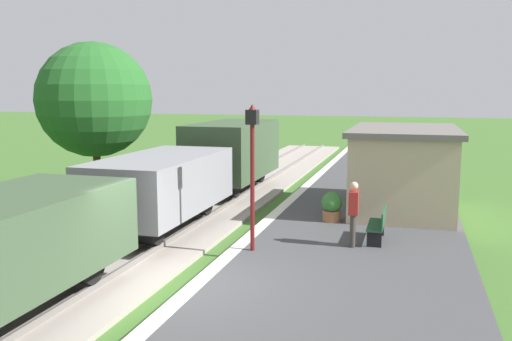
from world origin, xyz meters
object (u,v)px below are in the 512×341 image
Objects in this scene: station_hut at (403,168)px; freight_train at (170,182)px; person_waiting at (353,211)px; potted_planter at (332,206)px; lamp_post_near at (252,151)px; bench_near_hut at (379,224)px; bench_down_platform at (391,176)px; tree_trackside_far at (94,100)px.

freight_train is at bearing -149.11° from station_hut.
freight_train reaches higher than person_waiting.
lamp_post_near is (-1.49, -3.65, 2.08)m from potted_planter.
station_hut is at bearing 83.20° from bench_near_hut.
bench_down_platform is (6.27, 8.16, -0.78)m from freight_train.
potted_planter is (-1.54, 1.91, 0.00)m from bench_near_hut.
station_hut reaches higher than person_waiting.
bench_down_platform is 1.64× the size of potted_planter.
tree_trackside_far reaches higher than bench_near_hut.
tree_trackside_far is at bearing -153.20° from bench_down_platform.
lamp_post_near is at bearing -106.43° from bench_down_platform.
bench_near_hut is at bearing -16.71° from tree_trackside_far.
tree_trackside_far reaches higher than station_hut.
freight_train is 5.04m from potted_planter.
freight_train is 21.18× the size of potted_planter.
lamp_post_near is at bearing -112.15° from potted_planter.
freight_train is 5.69m from tree_trackside_far.
person_waiting is at bearing -102.59° from station_hut.
bench_near_hut is at bearing -96.80° from station_hut.
bench_near_hut is 4.07m from lamp_post_near.
potted_planter is at bearing -72.71° from person_waiting.
freight_train is at bearing -161.88° from potted_planter.
tree_trackside_far is (-7.55, 4.92, 1.12)m from lamp_post_near.
person_waiting is 11.03m from tree_trackside_far.
station_hut reaches higher than potted_planter.
station_hut is 4.23m from bench_down_platform.
station_hut reaches higher than freight_train.
station_hut is (6.80, 4.07, 0.15)m from freight_train.
lamp_post_near is (-2.41, -1.06, 1.62)m from person_waiting.
station_hut is 0.96× the size of tree_trackside_far.
bench_down_platform is 0.88× the size of person_waiting.
potted_planter is at bearing -103.10° from bench_down_platform.
potted_planter is 9.67m from tree_trackside_far.
lamp_post_near is 9.08m from tree_trackside_far.
freight_train is at bearing 176.71° from bench_near_hut.
freight_train is 10.32m from bench_down_platform.
bench_near_hut is 0.25× the size of tree_trackside_far.
freight_train is at bearing -12.80° from person_waiting.
station_hut is 3.87× the size of bench_near_hut.
tree_trackside_far is (-9.04, 1.27, 3.20)m from potted_planter.
station_hut is 1.57× the size of lamp_post_near.
tree_trackside_far is at bearing -173.57° from station_hut.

